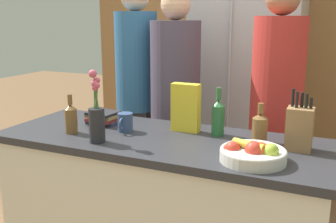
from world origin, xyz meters
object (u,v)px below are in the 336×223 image
bottle_oil (71,118)px  bottle_wine (260,127)px  cereal_box (186,108)px  person_in_blue (175,101)px  coffee_mug (125,122)px  person_at_sink (137,88)px  refrigerator (246,79)px  person_in_red_tee (276,107)px  book_stack (103,118)px  bottle_vinegar (218,117)px  knife_block (299,128)px  flower_vase (97,118)px  fruit_bowl (253,153)px

bottle_oil → bottle_wine: bottle_oil is taller
cereal_box → person_in_blue: bearing=119.1°
coffee_mug → person_at_sink: size_ratio=0.07×
cereal_box → person_at_sink: size_ratio=0.15×
cereal_box → coffee_mug: cereal_box is taller
person_at_sink → refrigerator: bearing=48.0°
coffee_mug → person_in_red_tee: size_ratio=0.07×
book_stack → person_at_sink: bearing=99.8°
bottle_wine → coffee_mug: bearing=-171.7°
bottle_vinegar → person_in_blue: 0.65m
cereal_box → person_at_sink: (-0.60, 0.55, -0.03)m
bottle_wine → refrigerator: bearing=105.9°
bottle_wine → person_at_sink: size_ratio=0.12×
person_at_sink → person_in_red_tee: (1.01, -0.10, -0.03)m
knife_block → cereal_box: size_ratio=1.09×
bottle_oil → knife_block: bearing=10.3°
coffee_mug → person_in_red_tee: bearing=40.1°
bottle_wine → person_at_sink: bearing=149.7°
refrigerator → cereal_box: bearing=-92.2°
person_in_blue → flower_vase: bearing=-102.8°
book_stack → bottle_wine: size_ratio=0.91×
bottle_oil → bottle_wine: (0.96, 0.25, -0.00)m
book_stack → coffee_mug: bearing=-23.1°
flower_vase → person_in_red_tee: 1.10m
fruit_bowl → bottle_wine: size_ratio=1.43×
knife_block → book_stack: knife_block is taller
refrigerator → bottle_wine: 1.32m
flower_vase → person_in_red_tee: person_in_red_tee is taller
knife_block → person_in_blue: size_ratio=0.17×
refrigerator → coffee_mug: refrigerator is taller
cereal_box → flower_vase: bearing=-132.1°
person_at_sink → coffee_mug: bearing=-64.5°
person_at_sink → person_in_red_tee: bearing=-3.7°
flower_vase → person_at_sink: 0.96m
fruit_bowl → person_at_sink: (-1.04, 0.87, 0.07)m
bottle_wine → person_in_blue: 0.84m
refrigerator → bottle_vinegar: (0.14, -1.23, -0.01)m
person_at_sink → bottle_vinegar: bearing=-33.3°
flower_vase → bottle_wine: (0.74, 0.33, -0.05)m
bottle_vinegar → bottle_wine: 0.23m
person_in_red_tee → refrigerator: bearing=107.2°
person_in_blue → cereal_box: bearing=-68.9°
person_in_blue → coffee_mug: bearing=-101.6°
bottle_vinegar → person_in_red_tee: 0.51m
bottle_oil → bottle_vinegar: (0.73, 0.28, 0.02)m
book_stack → person_in_blue: 0.58m
fruit_bowl → book_stack: (-0.94, 0.26, 0.00)m
bottle_wine → person_at_sink: 1.17m
knife_block → book_stack: (-1.10, 0.02, -0.07)m
flower_vase → bottle_vinegar: (0.51, 0.36, -0.02)m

